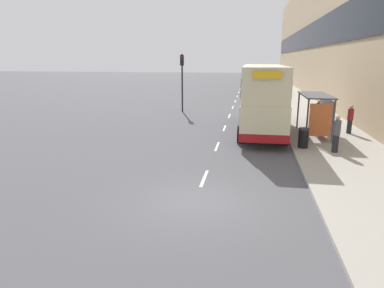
# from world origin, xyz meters

# --- Properties ---
(ground_plane) EXTENTS (220.00, 220.00, 0.00)m
(ground_plane) POSITION_xyz_m (0.00, 0.00, 0.00)
(ground_plane) COLOR #515156
(pavement) EXTENTS (5.00, 93.00, 0.14)m
(pavement) POSITION_xyz_m (6.50, 38.50, 0.07)
(pavement) COLOR #A39E93
(pavement) RESTS_ON ground_plane
(terrace_facade) EXTENTS (3.10, 93.00, 16.86)m
(terrace_facade) POSITION_xyz_m (10.49, 38.50, 8.42)
(terrace_facade) COLOR tan
(terrace_facade) RESTS_ON ground_plane
(lane_mark_0) EXTENTS (0.12, 2.00, 0.01)m
(lane_mark_0) POSITION_xyz_m (0.00, 2.32, 0.01)
(lane_mark_0) COLOR silver
(lane_mark_0) RESTS_ON ground_plane
(lane_mark_1) EXTENTS (0.12, 2.00, 0.01)m
(lane_mark_1) POSITION_xyz_m (0.00, 7.59, 0.01)
(lane_mark_1) COLOR silver
(lane_mark_1) RESTS_ON ground_plane
(lane_mark_2) EXTENTS (0.12, 2.00, 0.01)m
(lane_mark_2) POSITION_xyz_m (0.00, 12.85, 0.01)
(lane_mark_2) COLOR silver
(lane_mark_2) RESTS_ON ground_plane
(lane_mark_3) EXTENTS (0.12, 2.00, 0.01)m
(lane_mark_3) POSITION_xyz_m (0.00, 18.12, 0.01)
(lane_mark_3) COLOR silver
(lane_mark_3) RESTS_ON ground_plane
(lane_mark_4) EXTENTS (0.12, 2.00, 0.01)m
(lane_mark_4) POSITION_xyz_m (0.00, 23.38, 0.01)
(lane_mark_4) COLOR silver
(lane_mark_4) RESTS_ON ground_plane
(lane_mark_5) EXTENTS (0.12, 2.00, 0.01)m
(lane_mark_5) POSITION_xyz_m (0.00, 28.64, 0.01)
(lane_mark_5) COLOR silver
(lane_mark_5) RESTS_ON ground_plane
(lane_mark_6) EXTENTS (0.12, 2.00, 0.01)m
(lane_mark_6) POSITION_xyz_m (0.00, 33.91, 0.01)
(lane_mark_6) COLOR silver
(lane_mark_6) RESTS_ON ground_plane
(lane_mark_7) EXTENTS (0.12, 2.00, 0.01)m
(lane_mark_7) POSITION_xyz_m (0.00, 39.17, 0.01)
(lane_mark_7) COLOR silver
(lane_mark_7) RESTS_ON ground_plane
(lane_mark_8) EXTENTS (0.12, 2.00, 0.01)m
(lane_mark_8) POSITION_xyz_m (0.00, 44.43, 0.01)
(lane_mark_8) COLOR silver
(lane_mark_8) RESTS_ON ground_plane
(bus_shelter) EXTENTS (1.60, 4.20, 2.48)m
(bus_shelter) POSITION_xyz_m (5.77, 10.69, 1.88)
(bus_shelter) COLOR #4C4C51
(bus_shelter) RESTS_ON ground_plane
(double_decker_bus_near) EXTENTS (2.85, 10.47, 4.30)m
(double_decker_bus_near) POSITION_xyz_m (2.47, 11.95, 2.28)
(double_decker_bus_near) COLOR beige
(double_decker_bus_near) RESTS_ON ground_plane
(car_0) EXTENTS (1.98, 4.60, 1.70)m
(car_0) POSITION_xyz_m (2.82, 60.25, 0.84)
(car_0) COLOR silver
(car_0) RESTS_ON ground_plane
(car_1) EXTENTS (1.95, 3.87, 1.68)m
(car_1) POSITION_xyz_m (1.82, 35.97, 0.84)
(car_1) COLOR #4C5156
(car_1) RESTS_ON ground_plane
(pedestrian_at_shelter) EXTENTS (0.36, 0.36, 1.79)m
(pedestrian_at_shelter) POSITION_xyz_m (7.91, 11.79, 1.06)
(pedestrian_at_shelter) COLOR #23232D
(pedestrian_at_shelter) RESTS_ON ground_plane
(pedestrian_1) EXTENTS (0.37, 0.37, 1.87)m
(pedestrian_1) POSITION_xyz_m (6.01, 6.94, 1.09)
(pedestrian_1) COLOR #23232D
(pedestrian_1) RESTS_ON ground_plane
(pedestrian_2) EXTENTS (0.32, 0.32, 1.60)m
(pedestrian_2) POSITION_xyz_m (6.70, 15.75, 0.96)
(pedestrian_2) COLOR #23232D
(pedestrian_2) RESTS_ON ground_plane
(litter_bin) EXTENTS (0.55, 0.55, 1.05)m
(litter_bin) POSITION_xyz_m (4.55, 7.62, 0.67)
(litter_bin) COLOR black
(litter_bin) RESTS_ON ground_plane
(traffic_light_far_kerb) EXTENTS (0.30, 0.32, 5.13)m
(traffic_light_far_kerb) POSITION_xyz_m (-4.40, 19.79, 3.44)
(traffic_light_far_kerb) COLOR black
(traffic_light_far_kerb) RESTS_ON ground_plane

